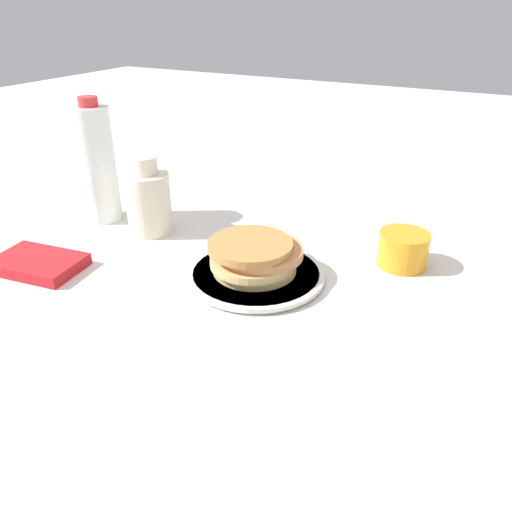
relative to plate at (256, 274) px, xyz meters
name	(u,v)px	position (x,y,z in m)	size (l,w,h in m)	color
ground_plane	(253,272)	(0.01, -0.01, -0.01)	(4.00, 4.00, 0.00)	silver
plate	(256,274)	(0.00, 0.00, 0.00)	(0.22, 0.22, 0.01)	silver
pancake_stack	(255,257)	(0.00, 0.00, 0.03)	(0.15, 0.15, 0.05)	#D7B46A
juice_glass	(403,249)	(-0.20, -0.15, 0.02)	(0.08, 0.08, 0.06)	orange
cream_jug	(148,201)	(0.26, -0.06, 0.06)	(0.08, 0.08, 0.15)	beige
water_bottle_near	(97,164)	(0.39, -0.07, 0.11)	(0.07, 0.07, 0.24)	silver
napkin	(38,264)	(0.34, 0.14, 0.00)	(0.16, 0.11, 0.02)	red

